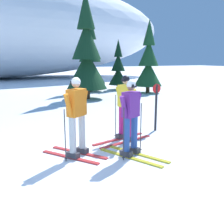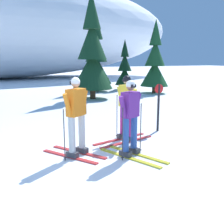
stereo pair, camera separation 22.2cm
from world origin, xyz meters
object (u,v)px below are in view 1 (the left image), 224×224
Objects in this scene: pine_tree_center_left at (87,55)px; trail_marker_post at (156,104)px; pine_tree_center_right at (90,58)px; skier_yellow_jacket at (125,107)px; skier_purple_jacket at (131,117)px; pine_tree_far_right at (148,63)px; skier_orange_jacket at (77,115)px; pine_tree_right at (118,69)px.

pine_tree_center_left is 3.92× the size of trail_marker_post.
pine_tree_center_left reaches higher than pine_tree_center_right.
skier_purple_jacket is at bearing -111.29° from skier_yellow_jacket.
pine_tree_center_left reaches higher than skier_yellow_jacket.
pine_tree_far_right is at bearing 9.66° from pine_tree_center_left.
skier_orange_jacket is 1.04× the size of skier_purple_jacket.
trail_marker_post is at bearing -98.82° from pine_tree_center_right.
pine_tree_center_left is at bearing 76.93° from skier_purple_jacket.
trail_marker_post is (-1.56, -10.07, -1.37)m from pine_tree_center_right.
skier_yellow_jacket is 0.31× the size of pine_tree_center_left.
trail_marker_post is (2.85, 1.08, -0.14)m from skier_orange_jacket.
pine_tree_center_left is 4.81m from pine_tree_right.
pine_tree_right is at bearing 3.20° from pine_tree_center_right.
trail_marker_post is (1.32, 0.48, -0.10)m from skier_yellow_jacket.
pine_tree_right is at bearing 64.71° from skier_yellow_jacket.
pine_tree_far_right is at bearing 53.98° from skier_yellow_jacket.
skier_yellow_jacket is at bearing 21.35° from skier_orange_jacket.
pine_tree_center_left is 1.09× the size of pine_tree_center_right.
skier_purple_jacket is 0.38× the size of pine_tree_far_right.
pine_tree_right is at bearing 59.73° from skier_orange_jacket.
skier_orange_jacket is at bearing -158.65° from skier_yellow_jacket.
skier_orange_jacket is 0.39× the size of pine_tree_far_right.
skier_purple_jacket reaches higher than trail_marker_post.
skier_yellow_jacket is at bearing -126.02° from pine_tree_far_right.
skier_purple_jacket is at bearing -22.20° from skier_orange_jacket.
pine_tree_center_right is (4.42, 11.16, 1.23)m from skier_orange_jacket.
pine_tree_center_right reaches higher than skier_purple_jacket.
pine_tree_far_right is (4.41, 0.75, -0.46)m from pine_tree_center_left.
pine_tree_center_left is (3.11, 8.08, 1.42)m from skier_orange_jacket.
pine_tree_center_right is (1.31, 3.08, -0.19)m from pine_tree_center_left.
pine_tree_center_left reaches higher than pine_tree_far_right.
skier_yellow_jacket is 1.14m from skier_purple_jacket.
skier_yellow_jacket is at bearing -160.00° from trail_marker_post.
skier_orange_jacket is at bearing -159.27° from trail_marker_post.
pine_tree_center_left is 7.17m from trail_marker_post.
skier_yellow_jacket is 0.51× the size of pine_tree_right.
pine_tree_right reaches higher than skier_yellow_jacket.
skier_orange_jacket reaches higher than trail_marker_post.
skier_orange_jacket is 12.06m from pine_tree_center_right.
skier_purple_jacket is 0.49× the size of pine_tree_right.
skier_orange_jacket is 0.51× the size of pine_tree_right.
pine_tree_far_right is (7.52, 8.83, 0.96)m from skier_orange_jacket.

